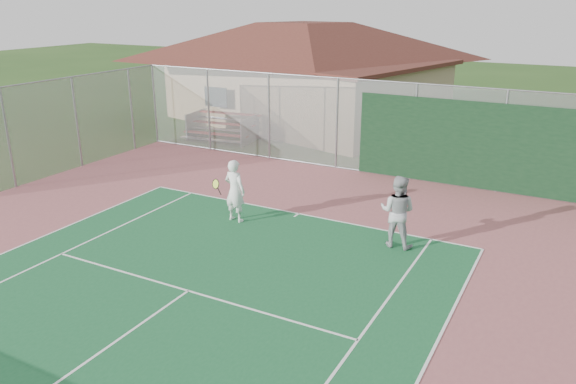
% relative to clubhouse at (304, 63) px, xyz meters
% --- Properties ---
extents(back_fence, '(20.08, 0.11, 3.53)m').
position_rel_clubhouse_xyz_m(back_fence, '(8.27, -7.47, -1.44)').
color(back_fence, gray).
rests_on(back_fence, ground).
extents(side_fence_left, '(0.08, 9.00, 3.50)m').
position_rel_clubhouse_xyz_m(side_fence_left, '(-3.84, -11.94, -1.35)').
color(side_fence_left, gray).
rests_on(side_fence_left, ground).
extents(clubhouse, '(16.03, 12.61, 6.11)m').
position_rel_clubhouse_xyz_m(clubhouse, '(0.00, 0.00, 0.00)').
color(clubhouse, tan).
rests_on(clubhouse, ground).
extents(bleachers, '(3.34, 2.18, 1.19)m').
position_rel_clubhouse_xyz_m(bleachers, '(-1.46, -5.63, -2.47)').
color(bleachers, '#B9372A').
rests_on(bleachers, ground).
extents(player_white_front, '(1.00, 0.69, 1.88)m').
position_rel_clubhouse_xyz_m(player_white_front, '(4.75, -13.95, -2.16)').
color(player_white_front, white).
rests_on(player_white_front, ground).
extents(player_grey_back, '(0.96, 0.75, 1.96)m').
position_rel_clubhouse_xyz_m(player_grey_back, '(9.52, -13.42, -2.12)').
color(player_grey_back, '#A1A3A5').
rests_on(player_grey_back, ground).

